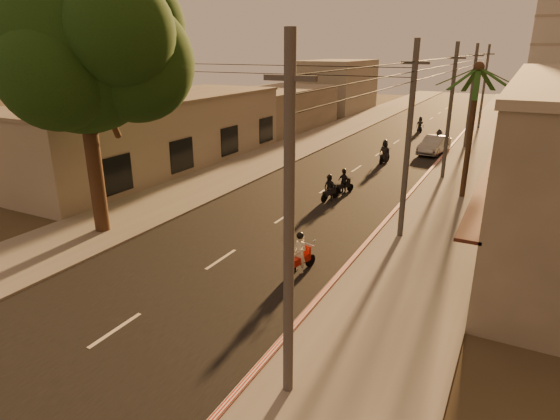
# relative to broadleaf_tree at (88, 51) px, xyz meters

# --- Properties ---
(ground) EXTENTS (160.00, 160.00, 0.00)m
(ground) POSITION_rel_broadleaf_tree_xyz_m (6.61, -2.14, -8.48)
(ground) COLOR #383023
(ground) RESTS_ON ground
(road) EXTENTS (10.00, 140.00, 0.02)m
(road) POSITION_rel_broadleaf_tree_xyz_m (6.61, 17.86, -8.47)
(road) COLOR black
(road) RESTS_ON ground
(sidewalk_right) EXTENTS (5.00, 140.00, 0.12)m
(sidewalk_right) POSITION_rel_broadleaf_tree_xyz_m (14.11, 17.86, -8.42)
(sidewalk_right) COLOR slate
(sidewalk_right) RESTS_ON ground
(sidewalk_left) EXTENTS (5.00, 140.00, 0.12)m
(sidewalk_left) POSITION_rel_broadleaf_tree_xyz_m (-0.89, 17.86, -8.42)
(sidewalk_left) COLOR slate
(sidewalk_left) RESTS_ON ground
(curb_stripe) EXTENTS (0.20, 60.00, 0.20)m
(curb_stripe) POSITION_rel_broadleaf_tree_xyz_m (11.71, 12.86, -8.38)
(curb_stripe) COLOR #B42313
(curb_stripe) RESTS_ON ground
(left_building) EXTENTS (8.20, 24.20, 5.20)m
(left_building) POSITION_rel_broadleaf_tree_xyz_m (-7.37, 11.86, -5.88)
(left_building) COLOR gray
(left_building) RESTS_ON ground
(broadleaf_tree) EXTENTS (9.60, 8.70, 12.10)m
(broadleaf_tree) POSITION_rel_broadleaf_tree_xyz_m (0.00, 0.00, 0.00)
(broadleaf_tree) COLOR black
(broadleaf_tree) RESTS_ON ground
(palm_tree) EXTENTS (5.00, 5.00, 8.20)m
(palm_tree) POSITION_rel_broadleaf_tree_xyz_m (14.61, 13.86, -1.33)
(palm_tree) COLOR black
(palm_tree) RESTS_ON ground
(utility_poles) EXTENTS (1.20, 48.26, 9.00)m
(utility_poles) POSITION_rel_broadleaf_tree_xyz_m (12.81, 17.86, -1.94)
(utility_poles) COLOR #38383A
(utility_poles) RESTS_ON ground
(filler_left_near) EXTENTS (8.00, 14.00, 4.40)m
(filler_left_near) POSITION_rel_broadleaf_tree_xyz_m (-7.39, 31.86, -6.28)
(filler_left_near) COLOR gray
(filler_left_near) RESTS_ON ground
(filler_left_far) EXTENTS (8.00, 14.00, 7.00)m
(filler_left_far) POSITION_rel_broadleaf_tree_xyz_m (-7.39, 49.86, -4.98)
(filler_left_far) COLOR gray
(filler_left_far) RESTS_ON ground
(scooter_red) EXTENTS (0.87, 1.73, 1.74)m
(scooter_red) POSITION_rel_broadleaf_tree_xyz_m (10.11, 0.37, -7.70)
(scooter_red) COLOR black
(scooter_red) RESTS_ON ground
(scooter_mid_a) EXTENTS (1.01, 1.61, 1.60)m
(scooter_mid_a) POSITION_rel_broadleaf_tree_xyz_m (7.64, 9.72, -7.74)
(scooter_mid_a) COLOR black
(scooter_mid_a) RESTS_ON ground
(scooter_mid_b) EXTENTS (1.15, 1.49, 1.57)m
(scooter_mid_b) POSITION_rel_broadleaf_tree_xyz_m (7.88, 11.51, -7.75)
(scooter_mid_b) COLOR black
(scooter_mid_b) RESTS_ON ground
(scooter_far_a) EXTENTS (0.98, 1.88, 1.85)m
(scooter_far_a) POSITION_rel_broadleaf_tree_xyz_m (7.91, 20.75, -7.64)
(scooter_far_a) COLOR black
(scooter_far_a) RESTS_ON ground
(scooter_far_b) EXTENTS (1.16, 1.90, 1.87)m
(scooter_far_b) POSITION_rel_broadleaf_tree_xyz_m (10.81, 27.74, -7.63)
(scooter_far_b) COLOR black
(scooter_far_b) RESTS_ON ground
(parked_car) EXTENTS (2.75, 4.99, 1.51)m
(parked_car) POSITION_rel_broadleaf_tree_xyz_m (10.76, 26.02, -7.72)
(parked_car) COLOR #919398
(parked_car) RESTS_ON ground
(scooter_far_c) EXTENTS (1.07, 1.66, 1.68)m
(scooter_far_c) POSITION_rel_broadleaf_tree_xyz_m (7.40, 36.54, -7.71)
(scooter_far_c) COLOR black
(scooter_far_c) RESTS_ON ground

